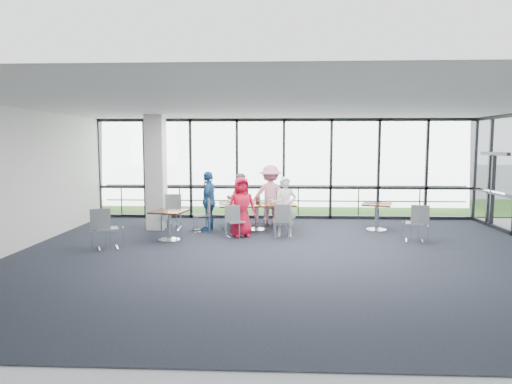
{
  "coord_description": "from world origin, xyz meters",
  "views": [
    {
      "loc": [
        -0.23,
        -9.59,
        2.39
      ],
      "look_at": [
        -0.78,
        2.65,
        1.1
      ],
      "focal_mm": 32.0,
      "sensor_mm": 36.0,
      "label": 1
    }
  ],
  "objects_px": {
    "diner_far_right": "(270,195)",
    "diner_end": "(209,201)",
    "chair_main_nr": "(282,221)",
    "diner_near_right": "(285,207)",
    "chair_spare_lb": "(171,213)",
    "chair_main_fr": "(271,207)",
    "chair_spare_la": "(108,229)",
    "chair_main_end": "(201,215)",
    "side_table_right": "(377,208)",
    "chair_main_nl": "(236,222)",
    "structural_column": "(156,172)",
    "chair_main_fl": "(237,208)",
    "side_table_left": "(169,216)",
    "main_table": "(256,207)",
    "chair_spare_r": "(415,223)",
    "diner_near_left": "(241,207)",
    "diner_far_left": "(239,199)"
  },
  "relations": [
    {
      "from": "diner_far_right",
      "to": "diner_end",
      "type": "xyz_separation_m",
      "value": [
        -1.68,
        -1.06,
        -0.06
      ]
    },
    {
      "from": "side_table_left",
      "to": "chair_main_nr",
      "type": "distance_m",
      "value": 2.86
    },
    {
      "from": "side_table_right",
      "to": "chair_main_fr",
      "type": "relative_size",
      "value": 1.01
    },
    {
      "from": "side_table_left",
      "to": "diner_end",
      "type": "height_order",
      "value": "diner_end"
    },
    {
      "from": "side_table_right",
      "to": "chair_main_nl",
      "type": "distance_m",
      "value": 4.01
    },
    {
      "from": "diner_end",
      "to": "chair_spare_r",
      "type": "distance_m",
      "value": 5.4
    },
    {
      "from": "diner_far_right",
      "to": "chair_main_fr",
      "type": "relative_size",
      "value": 1.85
    },
    {
      "from": "diner_near_left",
      "to": "chair_main_end",
      "type": "xyz_separation_m",
      "value": [
        -1.15,
        0.64,
        -0.32
      ]
    },
    {
      "from": "chair_main_nl",
      "to": "chair_main_end",
      "type": "relative_size",
      "value": 0.91
    },
    {
      "from": "chair_main_nr",
      "to": "diner_near_right",
      "type": "bearing_deg",
      "value": 63.46
    },
    {
      "from": "diner_near_right",
      "to": "chair_spare_r",
      "type": "height_order",
      "value": "diner_near_right"
    },
    {
      "from": "chair_main_nr",
      "to": "chair_spare_r",
      "type": "relative_size",
      "value": 0.94
    },
    {
      "from": "chair_main_nr",
      "to": "chair_spare_lb",
      "type": "bearing_deg",
      "value": 169.42
    },
    {
      "from": "side_table_left",
      "to": "diner_far_left",
      "type": "bearing_deg",
      "value": 55.47
    },
    {
      "from": "chair_spare_lb",
      "to": "diner_far_left",
      "type": "bearing_deg",
      "value": -157.1
    },
    {
      "from": "structural_column",
      "to": "diner_end",
      "type": "bearing_deg",
      "value": -8.74
    },
    {
      "from": "chair_spare_la",
      "to": "chair_main_end",
      "type": "bearing_deg",
      "value": 25.82
    },
    {
      "from": "chair_main_nl",
      "to": "chair_spare_r",
      "type": "height_order",
      "value": "chair_spare_r"
    },
    {
      "from": "diner_near_left",
      "to": "diner_far_right",
      "type": "distance_m",
      "value": 1.93
    },
    {
      "from": "chair_main_fr",
      "to": "chair_spare_lb",
      "type": "relative_size",
      "value": 0.99
    },
    {
      "from": "diner_near_left",
      "to": "chair_main_fr",
      "type": "bearing_deg",
      "value": 52.58
    },
    {
      "from": "main_table",
      "to": "side_table_left",
      "type": "relative_size",
      "value": 2.38
    },
    {
      "from": "chair_main_fr",
      "to": "chair_spare_la",
      "type": "distance_m",
      "value": 5.2
    },
    {
      "from": "diner_far_right",
      "to": "diner_end",
      "type": "relative_size",
      "value": 1.07
    },
    {
      "from": "chair_main_nr",
      "to": "chair_main_end",
      "type": "distance_m",
      "value": 2.31
    },
    {
      "from": "chair_spare_la",
      "to": "diner_end",
      "type": "bearing_deg",
      "value": 24.07
    },
    {
      "from": "structural_column",
      "to": "chair_main_fl",
      "type": "height_order",
      "value": "structural_column"
    },
    {
      "from": "chair_main_nl",
      "to": "chair_spare_r",
      "type": "distance_m",
      "value": 4.44
    },
    {
      "from": "side_table_left",
      "to": "chair_spare_lb",
      "type": "relative_size",
      "value": 0.97
    },
    {
      "from": "diner_far_left",
      "to": "chair_main_fr",
      "type": "relative_size",
      "value": 1.61
    },
    {
      "from": "main_table",
      "to": "chair_main_fr",
      "type": "xyz_separation_m",
      "value": [
        0.4,
        1.19,
        -0.16
      ]
    },
    {
      "from": "chair_main_nl",
      "to": "chair_spare_la",
      "type": "relative_size",
      "value": 0.9
    },
    {
      "from": "chair_spare_lb",
      "to": "chair_spare_r",
      "type": "xyz_separation_m",
      "value": [
        6.32,
        -1.21,
        -0.03
      ]
    },
    {
      "from": "side_table_left",
      "to": "structural_column",
      "type": "bearing_deg",
      "value": 114.75
    },
    {
      "from": "diner_far_left",
      "to": "chair_main_nr",
      "type": "height_order",
      "value": "diner_far_left"
    },
    {
      "from": "diner_far_left",
      "to": "chair_spare_la",
      "type": "height_order",
      "value": "diner_far_left"
    },
    {
      "from": "main_table",
      "to": "chair_spare_r",
      "type": "height_order",
      "value": "chair_spare_r"
    },
    {
      "from": "diner_far_right",
      "to": "chair_spare_lb",
      "type": "bearing_deg",
      "value": 18.93
    },
    {
      "from": "chair_main_fl",
      "to": "diner_near_left",
      "type": "bearing_deg",
      "value": 76.96
    },
    {
      "from": "chair_main_nr",
      "to": "side_table_right",
      "type": "bearing_deg",
      "value": 27.18
    },
    {
      "from": "diner_near_left",
      "to": "diner_near_right",
      "type": "bearing_deg",
      "value": -14.25
    },
    {
      "from": "chair_main_nr",
      "to": "chair_main_fl",
      "type": "bearing_deg",
      "value": 128.93
    },
    {
      "from": "diner_far_left",
      "to": "side_table_left",
      "type": "bearing_deg",
      "value": 46.65
    },
    {
      "from": "side_table_right",
      "to": "chair_main_nl",
      "type": "bearing_deg",
      "value": -162.75
    },
    {
      "from": "diner_far_left",
      "to": "chair_spare_lb",
      "type": "bearing_deg",
      "value": 17.95
    },
    {
      "from": "chair_main_nr",
      "to": "diner_near_left",
      "type": "bearing_deg",
      "value": -179.15
    },
    {
      "from": "side_table_right",
      "to": "chair_main_nr",
      "type": "bearing_deg",
      "value": -157.53
    },
    {
      "from": "side_table_left",
      "to": "chair_main_nr",
      "type": "relative_size",
      "value": 1.09
    },
    {
      "from": "diner_far_right",
      "to": "diner_end",
      "type": "distance_m",
      "value": 1.99
    },
    {
      "from": "diner_end",
      "to": "side_table_left",
      "type": "bearing_deg",
      "value": -25.73
    }
  ]
}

